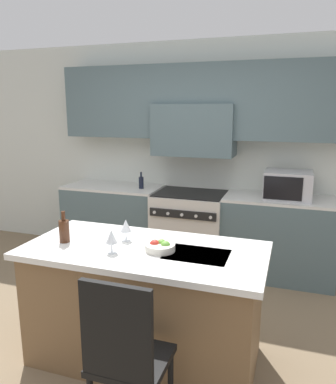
% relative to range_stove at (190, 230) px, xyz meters
% --- Properties ---
extents(ground_plane, '(10.00, 10.00, 0.00)m').
position_rel_range_stove_xyz_m(ground_plane, '(-0.00, -1.87, -0.46)').
color(ground_plane, '#7A664C').
extents(back_cabinetry, '(10.00, 0.46, 2.70)m').
position_rel_range_stove_xyz_m(back_cabinetry, '(-0.00, 0.27, 1.13)').
color(back_cabinetry, silver).
rests_on(back_cabinetry, ground_plane).
extents(back_counter, '(3.29, 0.62, 0.93)m').
position_rel_range_stove_xyz_m(back_counter, '(-0.00, 0.02, 0.01)').
color(back_counter, '#4C6066').
rests_on(back_counter, ground_plane).
extents(range_stove, '(0.84, 0.70, 0.92)m').
position_rel_range_stove_xyz_m(range_stove, '(0.00, 0.00, 0.00)').
color(range_stove, beige).
rests_on(range_stove, ground_plane).
extents(microwave, '(0.50, 0.43, 0.30)m').
position_rel_range_stove_xyz_m(microwave, '(1.10, 0.02, 0.62)').
color(microwave, '#B7B7BC').
rests_on(microwave, back_counter).
extents(kitchen_island, '(1.77, 0.86, 0.91)m').
position_rel_range_stove_xyz_m(kitchen_island, '(0.15, -1.81, -0.00)').
color(kitchen_island, brown).
rests_on(kitchen_island, ground_plane).
extents(island_chair, '(0.42, 0.40, 1.05)m').
position_rel_range_stove_xyz_m(island_chair, '(0.34, -2.57, 0.13)').
color(island_chair, black).
rests_on(island_chair, ground_plane).
extents(wine_bottle, '(0.08, 0.08, 0.24)m').
position_rel_range_stove_xyz_m(wine_bottle, '(-0.47, -1.90, 0.54)').
color(wine_bottle, '#422314').
rests_on(wine_bottle, kitchen_island).
extents(wine_glass_near, '(0.08, 0.08, 0.17)m').
position_rel_range_stove_xyz_m(wine_glass_near, '(-0.03, -1.98, 0.56)').
color(wine_glass_near, white).
rests_on(wine_glass_near, kitchen_island).
extents(wine_glass_far, '(0.08, 0.08, 0.17)m').
position_rel_range_stove_xyz_m(wine_glass_far, '(-0.04, -1.72, 0.56)').
color(wine_glass_far, white).
rests_on(wine_glass_far, kitchen_island).
extents(fruit_bowl, '(0.22, 0.22, 0.08)m').
position_rel_range_stove_xyz_m(fruit_bowl, '(0.28, -1.83, 0.48)').
color(fruit_bowl, silver).
rests_on(fruit_bowl, kitchen_island).
extents(oil_bottle_on_counter, '(0.06, 0.06, 0.21)m').
position_rel_range_stove_xyz_m(oil_bottle_on_counter, '(-0.63, -0.02, 0.55)').
color(oil_bottle_on_counter, black).
rests_on(oil_bottle_on_counter, back_counter).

